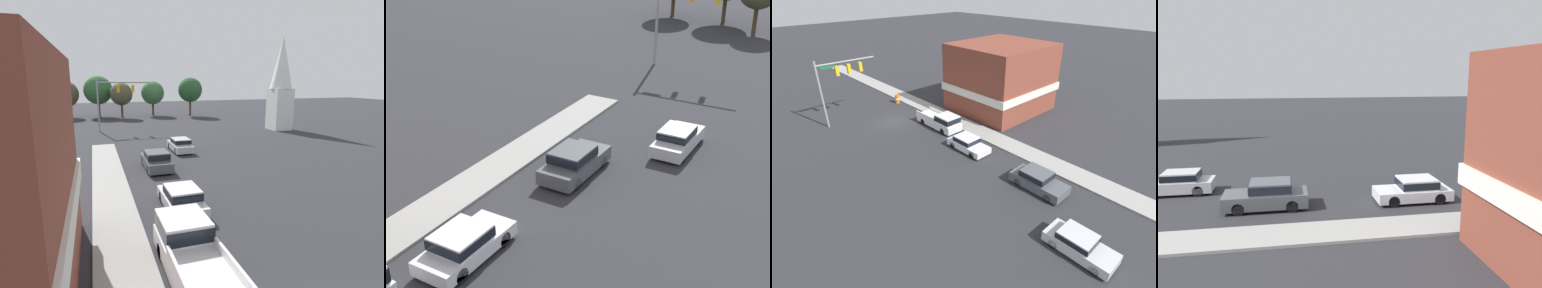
% 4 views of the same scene
% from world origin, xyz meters
% --- Properties ---
extents(ground_plane, '(200.00, 200.00, 0.00)m').
position_xyz_m(ground_plane, '(0.00, 0.00, 0.00)').
color(ground_plane, '#2D2D33').
extents(sidewalk_curb, '(2.40, 60.00, 0.14)m').
position_xyz_m(sidewalk_curb, '(-5.70, 0.00, 0.07)').
color(sidewalk_curb, '#9E9E99').
rests_on(sidewalk_curb, ground).
extents(near_signal_assembly, '(6.72, 0.49, 7.41)m').
position_xyz_m(near_signal_assembly, '(3.76, -3.77, 5.43)').
color(near_signal_assembly, gray).
rests_on(near_signal_assembly, ground).
extents(car_lead, '(1.90, 4.35, 1.39)m').
position_xyz_m(car_lead, '(-2.04, 10.82, 0.73)').
color(car_lead, black).
rests_on(car_lead, ground).
extents(car_second_ahead, '(1.94, 4.53, 1.55)m').
position_xyz_m(car_second_ahead, '(-1.80, 19.16, 0.80)').
color(car_second_ahead, black).
rests_on(car_second_ahead, ground).
extents(car_oncoming, '(1.81, 4.27, 1.40)m').
position_xyz_m(car_oncoming, '(1.84, 24.65, 0.74)').
color(car_oncoming, black).
rests_on(car_oncoming, ground).
extents(pickup_truck_parked, '(2.00, 5.73, 1.84)m').
position_xyz_m(pickup_truck_parked, '(-3.30, 5.25, 0.91)').
color(pickup_truck_parked, black).
rests_on(pickup_truck_parked, ground).
extents(construction_barrel, '(0.60, 0.60, 1.15)m').
position_xyz_m(construction_barrel, '(-3.90, -4.99, 0.58)').
color(construction_barrel, orange).
rests_on(construction_barrel, ground).
extents(corner_brick_building, '(10.80, 10.21, 8.17)m').
position_xyz_m(corner_brick_building, '(-12.65, 5.64, 3.98)').
color(corner_brick_building, brown).
rests_on(corner_brick_building, ground).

